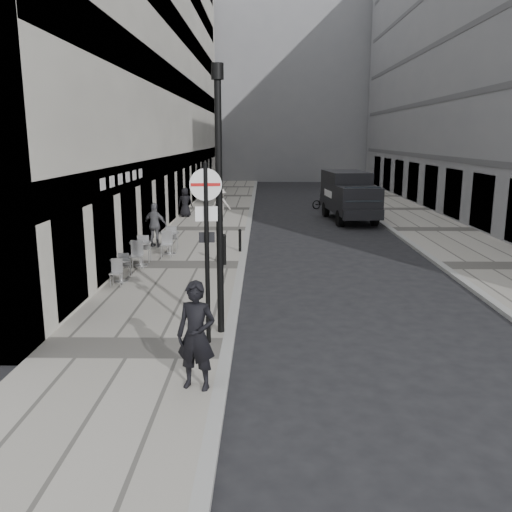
{
  "coord_description": "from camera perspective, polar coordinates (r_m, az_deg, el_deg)",
  "views": [
    {
      "loc": [
        0.76,
        -7.99,
        4.44
      ],
      "look_at": [
        0.57,
        5.9,
        1.4
      ],
      "focal_mm": 38.0,
      "sensor_mm": 36.0,
      "label": 1
    }
  ],
  "objects": [
    {
      "name": "pedestrian_b",
      "position": [
        29.29,
        -3.72,
        5.48
      ],
      "size": [
        1.21,
        0.91,
        1.67
      ],
      "primitive_type": "imported",
      "rotation": [
        0.0,
        0.0,
        2.84
      ],
      "color": "#BDB5AF",
      "rests_on": "sidewalk"
    },
    {
      "name": "building_far",
      "position": [
        64.33,
        1.53,
        18.19
      ],
      "size": [
        24.0,
        16.0,
        22.0
      ],
      "primitive_type": "cube",
      "color": "slate",
      "rests_on": "ground"
    },
    {
      "name": "sign_post",
      "position": [
        11.23,
        -5.23,
        2.71
      ],
      "size": [
        0.66,
        0.14,
        3.83
      ],
      "rotation": [
        0.0,
        0.0,
        0.13
      ],
      "color": "black",
      "rests_on": "sidewalk"
    },
    {
      "name": "panel_van",
      "position": [
        30.03,
        9.74,
        6.51
      ],
      "size": [
        2.58,
        5.76,
        2.64
      ],
      "rotation": [
        0.0,
        0.0,
        0.09
      ],
      "color": "black",
      "rests_on": "ground"
    },
    {
      "name": "cyclist",
      "position": [
        34.96,
        7.2,
        6.11
      ],
      "size": [
        1.78,
        1.17,
        1.81
      ],
      "rotation": [
        0.0,
        0.0,
        0.39
      ],
      "color": "black",
      "rests_on": "ground"
    },
    {
      "name": "far_sidewalk",
      "position": [
        27.61,
        18.17,
        2.6
      ],
      "size": [
        4.0,
        60.0,
        0.12
      ],
      "primitive_type": "cube",
      "color": "gray",
      "rests_on": "ground"
    },
    {
      "name": "bollard_near",
      "position": [
        18.79,
        -3.36,
        0.6
      ],
      "size": [
        0.13,
        0.13,
        1.0
      ],
      "primitive_type": "cylinder",
      "color": "black",
      "rests_on": "sidewalk"
    },
    {
      "name": "cafe_table_mid",
      "position": [
        17.04,
        -14.05,
        -1.3
      ],
      "size": [
        0.63,
        1.42,
        0.81
      ],
      "color": "#ADADAF",
      "rests_on": "sidewalk"
    },
    {
      "name": "cafe_table_near",
      "position": [
        20.74,
        -9.1,
        1.56
      ],
      "size": [
        0.76,
        1.71,
        0.98
      ],
      "color": "#BDBDC0",
      "rests_on": "sidewalk"
    },
    {
      "name": "sidewalk",
      "position": [
        26.5,
        -5.19,
        2.78
      ],
      "size": [
        4.0,
        60.0,
        0.12
      ],
      "primitive_type": "cube",
      "color": "gray",
      "rests_on": "ground"
    },
    {
      "name": "walking_man",
      "position": [
        9.52,
        -6.31,
        -8.34
      ],
      "size": [
        0.8,
        0.63,
        1.93
      ],
      "primitive_type": "imported",
      "rotation": [
        0.0,
        0.0,
        -0.26
      ],
      "color": "black",
      "rests_on": "sidewalk"
    },
    {
      "name": "bollard_far",
      "position": [
        20.97,
        -1.7,
        1.59
      ],
      "size": [
        0.11,
        0.11,
        0.82
      ],
      "primitive_type": "cylinder",
      "color": "black",
      "rests_on": "sidewalk"
    },
    {
      "name": "cafe_table_far",
      "position": [
        18.99,
        -12.06,
        0.44
      ],
      "size": [
        0.76,
        1.71,
        0.98
      ],
      "color": "silver",
      "rests_on": "sidewalk"
    },
    {
      "name": "building_right",
      "position": [
        35.52,
        24.27,
        20.32
      ],
      "size": [
        6.0,
        45.0,
        20.0
      ],
      "primitive_type": "cube",
      "color": "slate",
      "rests_on": "ground"
    },
    {
      "name": "pedestrian_c",
      "position": [
        30.47,
        -7.47,
        5.62
      ],
      "size": [
        0.81,
        0.54,
        1.62
      ],
      "primitive_type": "imported",
      "rotation": [
        0.0,
        0.0,
        3.17
      ],
      "color": "black",
      "rests_on": "sidewalk"
    },
    {
      "name": "ground",
      "position": [
        9.17,
        -4.23,
        -16.64
      ],
      "size": [
        120.0,
        120.0,
        0.0
      ],
      "primitive_type": "plane",
      "color": "black",
      "rests_on": "ground"
    },
    {
      "name": "pedestrian_a",
      "position": [
        22.14,
        -10.58,
        3.22
      ],
      "size": [
        1.12,
        0.71,
        1.78
      ],
      "primitive_type": "imported",
      "rotation": [
        0.0,
        0.0,
        2.86
      ],
      "color": "#5B5B60",
      "rests_on": "sidewalk"
    },
    {
      "name": "lamppost",
      "position": [
        11.76,
        -3.91,
        7.03
      ],
      "size": [
        0.26,
        0.26,
        5.82
      ],
      "color": "black",
      "rests_on": "sidewalk"
    },
    {
      "name": "building_left",
      "position": [
        33.5,
        -11.55,
        19.93
      ],
      "size": [
        4.0,
        45.0,
        18.0
      ],
      "primitive_type": "cube",
      "color": "beige",
      "rests_on": "ground"
    }
  ]
}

